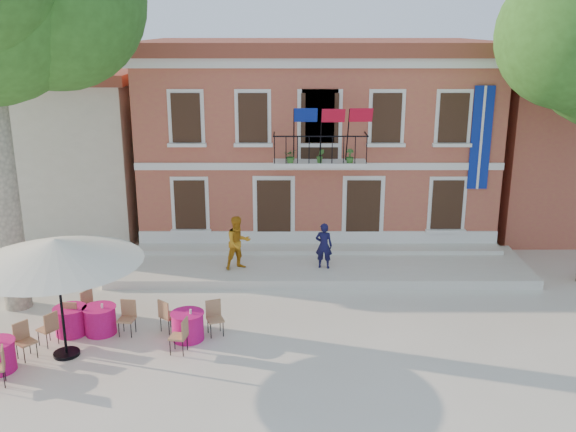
# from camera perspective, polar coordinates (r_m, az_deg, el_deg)

# --- Properties ---
(ground) EXTENTS (90.00, 90.00, 0.00)m
(ground) POSITION_cam_1_polar(r_m,az_deg,el_deg) (18.03, -2.90, -9.98)
(ground) COLOR beige
(ground) RESTS_ON ground
(main_building) EXTENTS (13.50, 9.59, 7.50)m
(main_building) POSITION_cam_1_polar(r_m,az_deg,el_deg) (26.46, 2.38, 7.29)
(main_building) COLOR #AD4A3E
(main_building) RESTS_ON ground
(neighbor_west) EXTENTS (9.40, 9.40, 6.40)m
(neighbor_west) POSITION_cam_1_polar(r_m,az_deg,el_deg) (29.42, -20.84, 6.05)
(neighbor_west) COLOR beige
(neighbor_west) RESTS_ON ground
(terrace) EXTENTS (14.00, 3.40, 0.30)m
(terrace) POSITION_cam_1_polar(r_m,az_deg,el_deg) (22.00, 2.87, -4.49)
(terrace) COLOR silver
(terrace) RESTS_ON ground
(patio_umbrella) EXTENTS (4.20, 4.20, 3.12)m
(patio_umbrella) POSITION_cam_1_polar(r_m,az_deg,el_deg) (16.54, -19.97, -2.95)
(patio_umbrella) COLOR black
(patio_umbrella) RESTS_ON ground
(pedestrian_navy) EXTENTS (0.62, 0.47, 1.55)m
(pedestrian_navy) POSITION_cam_1_polar(r_m,az_deg,el_deg) (21.22, 3.21, -2.64)
(pedestrian_navy) COLOR #111036
(pedestrian_navy) RESTS_ON terrace
(pedestrian_orange) EXTENTS (1.09, 1.02, 1.80)m
(pedestrian_orange) POSITION_cam_1_polar(r_m,az_deg,el_deg) (21.13, -4.46, -2.39)
(pedestrian_orange) COLOR orange
(pedestrian_orange) RESTS_ON terrace
(cafe_table_0) EXTENTS (1.96, 0.90, 0.95)m
(cafe_table_0) POSITION_cam_1_polar(r_m,az_deg,el_deg) (18.32, -16.36, -8.77)
(cafe_table_0) COLOR #D21388
(cafe_table_0) RESTS_ON ground
(cafe_table_1) EXTENTS (1.84, 1.76, 0.95)m
(cafe_table_1) POSITION_cam_1_polar(r_m,az_deg,el_deg) (17.48, -8.90, -9.51)
(cafe_table_1) COLOR #D21388
(cafe_table_1) RESTS_ON ground
(cafe_table_3) EXTENTS (1.38, 1.85, 0.95)m
(cafe_table_3) POSITION_cam_1_polar(r_m,az_deg,el_deg) (18.53, -18.76, -8.70)
(cafe_table_3) COLOR #D21388
(cafe_table_3) RESTS_ON ground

